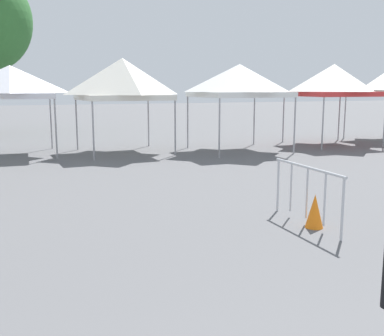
% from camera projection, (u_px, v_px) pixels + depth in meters
% --- Properties ---
extents(canopy_tent_left_of_center, '(3.11, 3.11, 3.26)m').
position_uv_depth(canopy_tent_left_of_center, '(10.00, 82.00, 16.83)').
color(canopy_tent_left_of_center, '#9E9EA3').
rests_on(canopy_tent_left_of_center, ground).
extents(canopy_tent_behind_left, '(3.23, 3.23, 3.55)m').
position_uv_depth(canopy_tent_behind_left, '(123.00, 79.00, 17.46)').
color(canopy_tent_behind_left, '#9E9EA3').
rests_on(canopy_tent_behind_left, ground).
extents(canopy_tent_behind_right, '(3.33, 3.33, 3.36)m').
position_uv_depth(canopy_tent_behind_right, '(239.00, 81.00, 17.99)').
color(canopy_tent_behind_right, '#9E9EA3').
rests_on(canopy_tent_behind_right, ground).
extents(canopy_tent_right_of_center, '(3.35, 3.35, 3.45)m').
position_uv_depth(canopy_tent_right_of_center, '(334.00, 80.00, 19.94)').
color(canopy_tent_right_of_center, '#9E9EA3').
rests_on(canopy_tent_right_of_center, ground).
extents(crowd_barrier_by_lift, '(0.14, 2.10, 1.08)m').
position_uv_depth(crowd_barrier_by_lift, '(307.00, 184.00, 8.37)').
color(crowd_barrier_by_lift, '#B7BABF').
rests_on(crowd_barrier_by_lift, ground).
extents(traffic_cone_lot_center, '(0.32, 0.32, 0.61)m').
position_uv_depth(traffic_cone_lot_center, '(315.00, 211.00, 8.23)').
color(traffic_cone_lot_center, orange).
rests_on(traffic_cone_lot_center, ground).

